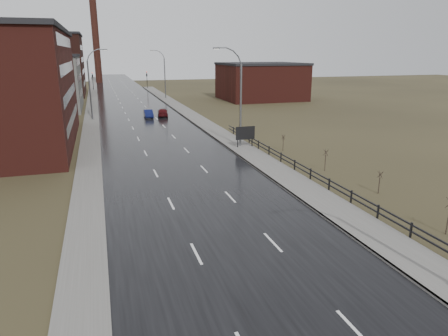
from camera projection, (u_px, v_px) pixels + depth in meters
road at (143, 119)px, 66.69m from camera, size 14.00×300.00×0.06m
sidewalk_right at (242, 148)px, 46.21m from camera, size 3.20×180.00×0.18m
curb_right at (229, 149)px, 45.77m from camera, size 0.16×180.00×0.18m
sidewalk_left at (91, 121)px, 64.34m from camera, size 2.40×260.00×0.12m
warehouse_mid at (36, 82)px, 76.61m from camera, size 16.32×20.40×10.50m
warehouse_far at (29, 65)px, 102.00m from camera, size 26.52×24.48×15.50m
building_right at (261, 81)px, 94.35m from camera, size 18.36×16.32×8.50m
smokestack at (96, 39)px, 143.22m from camera, size 2.70×2.70×30.70m
streetlight_right_mid at (238, 97)px, 45.50m from camera, size 3.36×0.28×11.35m
streetlight_left at (91, 84)px, 64.71m from camera, size 3.36×0.28×11.35m
streetlight_right_far at (164, 74)px, 95.02m from camera, size 3.36×0.28×11.35m
guardrail at (334, 186)px, 31.21m from camera, size 0.10×53.05×1.10m
shrub_d at (379, 182)px, 31.33m from camera, size 0.44×0.46×1.83m
shrub_e at (325, 160)px, 37.26m from camera, size 0.51×0.53×2.12m
shrub_f at (283, 142)px, 45.11m from camera, size 0.44×0.47×1.84m
billboard at (245, 134)px, 46.06m from camera, size 2.31×0.17×2.58m
traffic_light_left at (92, 74)px, 118.16m from camera, size 0.58×2.73×5.30m
traffic_light_right at (147, 73)px, 122.73m from camera, size 0.58×2.73×5.30m
car_near at (148, 114)px, 68.07m from camera, size 1.53×4.10×1.34m
car_far at (163, 112)px, 69.37m from camera, size 2.31×4.51×1.47m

